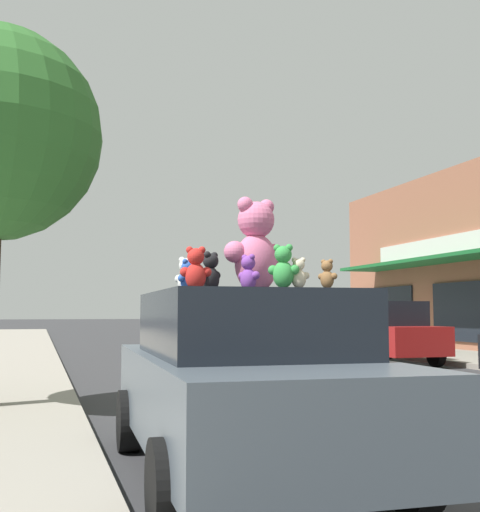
% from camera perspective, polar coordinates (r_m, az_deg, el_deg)
% --- Properties ---
extents(plush_art_car, '(2.03, 4.14, 1.55)m').
position_cam_1_polar(plush_art_car, '(5.52, 0.39, -10.97)').
color(plush_art_car, '#4C5660').
rests_on(plush_art_car, ground_plane).
extents(teddy_bear_giant, '(0.64, 0.45, 0.84)m').
position_cam_1_polar(teddy_bear_giant, '(5.70, 1.41, 0.82)').
color(teddy_bear_giant, pink).
rests_on(teddy_bear_giant, plush_art_car).
extents(teddy_bear_white, '(0.25, 0.25, 0.38)m').
position_cam_1_polar(teddy_bear_white, '(6.36, -4.78, -1.81)').
color(teddy_bear_white, white).
rests_on(teddy_bear_white, plush_art_car).
extents(teddy_bear_cream, '(0.17, 0.11, 0.23)m').
position_cam_1_polar(teddy_bear_cream, '(4.71, 5.24, -1.56)').
color(teddy_bear_cream, beige).
rests_on(teddy_bear_cream, plush_art_car).
extents(teddy_bear_green, '(0.23, 0.20, 0.32)m').
position_cam_1_polar(teddy_bear_green, '(4.68, 3.87, -0.98)').
color(teddy_bear_green, green).
rests_on(teddy_bear_green, plush_art_car).
extents(teddy_bear_black, '(0.25, 0.22, 0.34)m').
position_cam_1_polar(teddy_bear_black, '(5.46, -2.63, -1.46)').
color(teddy_bear_black, black).
rests_on(teddy_bear_black, plush_art_car).
extents(teddy_bear_red, '(0.26, 0.18, 0.35)m').
position_cam_1_polar(teddy_bear_red, '(5.09, -3.96, -1.17)').
color(teddy_bear_red, red).
rests_on(teddy_bear_red, plush_art_car).
extents(teddy_bear_brown, '(0.14, 0.16, 0.22)m').
position_cam_1_polar(teddy_bear_brown, '(4.78, 7.76, -1.64)').
color(teddy_bear_brown, olive).
rests_on(teddy_bear_brown, plush_art_car).
extents(teddy_bear_purple, '(0.18, 0.23, 0.30)m').
position_cam_1_polar(teddy_bear_purple, '(5.25, 0.75, -1.54)').
color(teddy_bear_purple, purple).
rests_on(teddy_bear_purple, plush_art_car).
extents(teddy_bear_blue, '(0.21, 0.19, 0.30)m').
position_cam_1_polar(teddy_bear_blue, '(5.67, -4.68, -1.81)').
color(teddy_bear_blue, blue).
rests_on(teddy_bear_blue, plush_art_car).
extents(parked_car_far_right, '(1.82, 4.05, 1.66)m').
position_cam_1_polar(parked_car_far_right, '(17.81, 12.53, -6.61)').
color(parked_car_far_right, maroon).
rests_on(parked_car_far_right, ground_plane).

